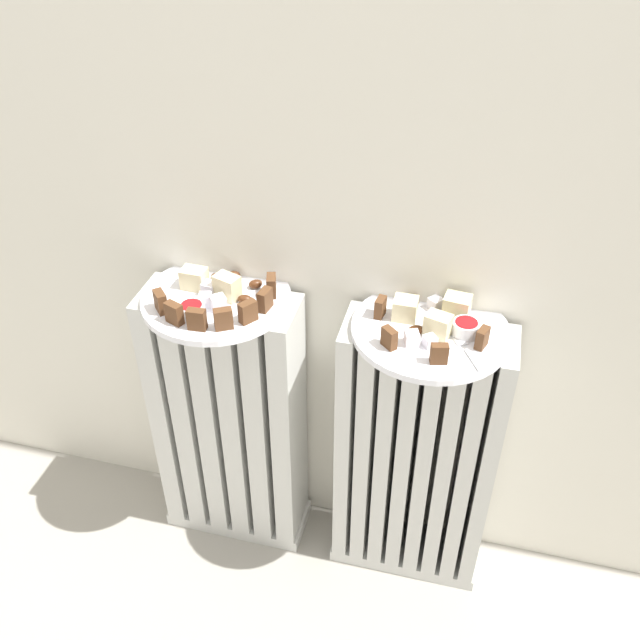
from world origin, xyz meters
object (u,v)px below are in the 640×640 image
at_px(radiator_left, 230,424).
at_px(fork, 467,350).
at_px(radiator_right, 415,459).
at_px(plate_right, 430,330).
at_px(plate_left, 216,298).
at_px(jam_bowl_right, 466,327).
at_px(jam_bowl_left, 192,310).

distance_m(radiator_left, fork, 0.57).
relative_size(radiator_right, fork, 7.38).
bearing_deg(fork, plate_right, 143.12).
bearing_deg(plate_left, plate_right, 0.00).
distance_m(radiator_right, plate_left, 0.51).
bearing_deg(plate_right, jam_bowl_right, -3.73).
relative_size(plate_right, jam_bowl_right, 5.90).
height_order(jam_bowl_left, fork, jam_bowl_left).
bearing_deg(jam_bowl_left, fork, 2.70).
bearing_deg(plate_left, jam_bowl_left, -102.46).
xyz_separation_m(plate_left, jam_bowl_left, (-0.02, -0.07, 0.02)).
distance_m(plate_right, jam_bowl_left, 0.41).
bearing_deg(plate_left, fork, -6.10).
bearing_deg(fork, jam_bowl_right, 98.91).
height_order(plate_left, plate_right, same).
height_order(radiator_left, jam_bowl_right, jam_bowl_right).
relative_size(jam_bowl_left, jam_bowl_right, 0.97).
xyz_separation_m(radiator_right, fork, (0.07, -0.05, 0.33)).
relative_size(radiator_left, fork, 7.38).
bearing_deg(plate_left, radiator_right, -0.00).
bearing_deg(jam_bowl_left, plate_left, 77.54).
relative_size(plate_left, plate_right, 1.00).
height_order(radiator_right, fork, fork).
bearing_deg(jam_bowl_right, fork, -81.09).
distance_m(radiator_left, jam_bowl_right, 0.57).
relative_size(plate_right, jam_bowl_left, 6.08).
distance_m(plate_left, fork, 0.46).
xyz_separation_m(radiator_left, jam_bowl_left, (-0.02, -0.07, 0.34)).
distance_m(radiator_right, jam_bowl_left, 0.54).
xyz_separation_m(plate_left, fork, (0.46, -0.05, 0.01)).
bearing_deg(jam_bowl_left, radiator_left, 77.54).
distance_m(plate_left, jam_bowl_left, 0.08).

